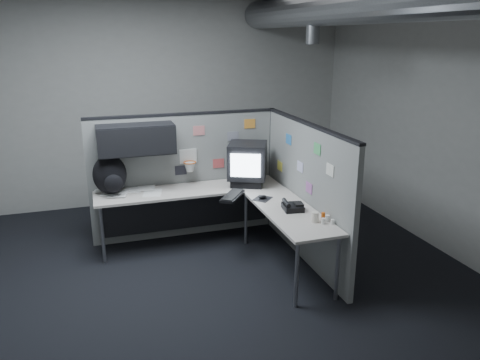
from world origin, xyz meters
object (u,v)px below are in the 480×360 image
object	(u,v)px
monitor	(247,163)
keyboard	(232,196)
backpack	(110,175)
desk	(215,203)
phone	(292,206)

from	to	relation	value
monitor	keyboard	distance (m)	0.61
monitor	backpack	world-z (taller)	monitor
desk	monitor	xyz separation A→B (m)	(0.50, 0.27, 0.39)
desk	backpack	bearing A→B (deg)	162.18
desk	monitor	bearing A→B (deg)	28.11
backpack	monitor	bearing A→B (deg)	5.29
monitor	phone	size ratio (longest dim) A/B	2.44
monitor	keyboard	xyz separation A→B (m)	(-0.34, -0.45, -0.25)
keyboard	phone	distance (m)	0.78
keyboard	backpack	distance (m)	1.47
phone	backpack	world-z (taller)	backpack
desk	monitor	world-z (taller)	monitor
desk	phone	distance (m)	1.03
monitor	backpack	size ratio (longest dim) A/B	1.28
phone	keyboard	bearing A→B (deg)	148.00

